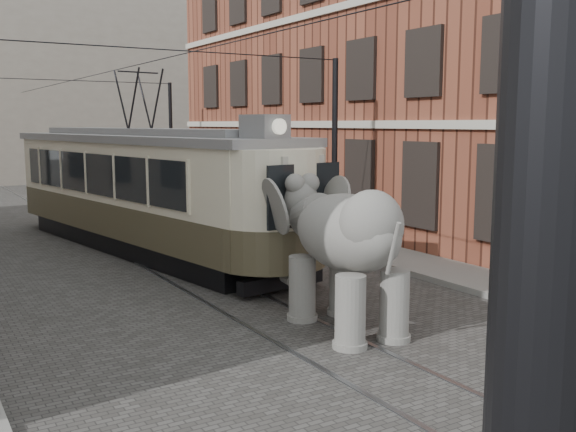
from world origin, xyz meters
TOP-DOWN VIEW (x-y plane):
  - ground at (0.00, 0.00)m, footprint 120.00×120.00m
  - tram_rails at (0.00, 0.00)m, footprint 1.54×80.00m
  - sidewalk_right at (6.00, 0.00)m, footprint 2.00×60.00m
  - brick_building at (11.00, 9.00)m, footprint 8.00×26.00m
  - catenary at (-0.20, 5.00)m, footprint 11.00×30.20m
  - tram at (0.12, 9.35)m, footprint 5.14×14.55m
  - elephant at (0.86, -0.62)m, footprint 3.12×5.11m

SIDE VIEW (x-z plane):
  - ground at x=0.00m, z-range 0.00..0.00m
  - tram_rails at x=0.00m, z-range 0.00..0.02m
  - sidewalk_right at x=6.00m, z-range 0.00..0.15m
  - elephant at x=0.86m, z-range 0.00..2.99m
  - tram at x=0.12m, z-range 0.00..5.66m
  - catenary at x=-0.20m, z-range 0.00..6.00m
  - brick_building at x=11.00m, z-range 0.00..12.00m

